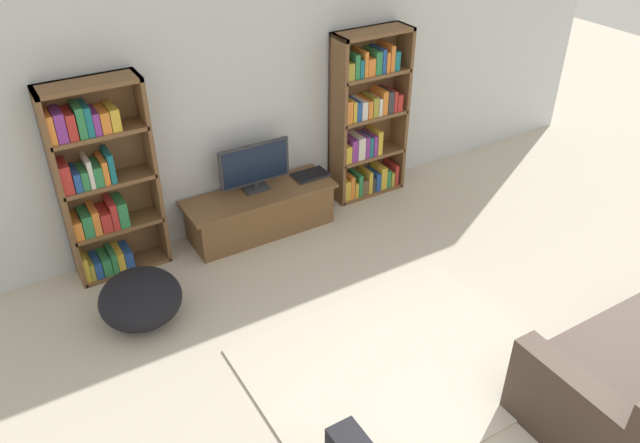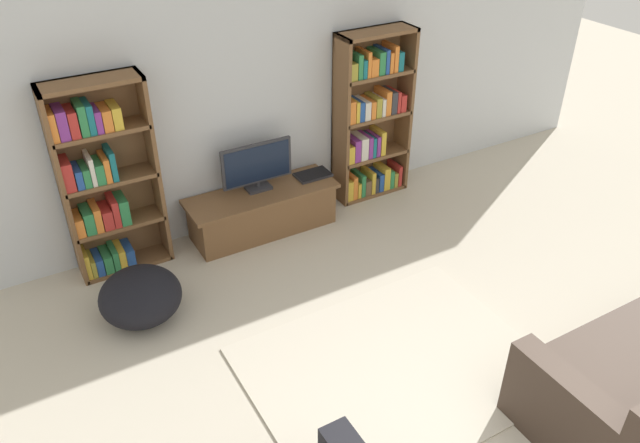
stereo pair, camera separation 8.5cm
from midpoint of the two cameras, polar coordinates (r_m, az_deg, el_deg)
The scene contains 8 objects.
wall_back at distance 5.90m, azimuth -6.39°, elevation 11.42°, with size 8.80×0.06×2.60m.
bookshelf_left at distance 5.56m, azimuth -18.82°, elevation 3.55°, with size 0.80×0.30×1.76m.
bookshelf_right at distance 6.50m, azimuth 4.94°, elevation 9.22°, with size 0.80×0.30×1.76m.
tv_stand at distance 6.11m, azimuth -4.87°, elevation 0.97°, with size 1.48×0.50×0.43m.
television at distance 5.94m, azimuth -5.37°, elevation 5.10°, with size 0.71×0.16×0.48m.
laptop at distance 6.25m, azimuth -0.27°, elevation 4.30°, with size 0.35×0.22×0.03m.
area_rug at distance 4.81m, azimuth 7.38°, elevation -13.10°, with size 2.12×1.65×0.02m.
beanbag_ottoman at distance 5.24m, azimuth -15.64°, elevation -6.61°, with size 0.66×0.66×0.43m, color black.
Camera 2 is at (-2.11, -0.84, 3.45)m, focal length 35.00 mm.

